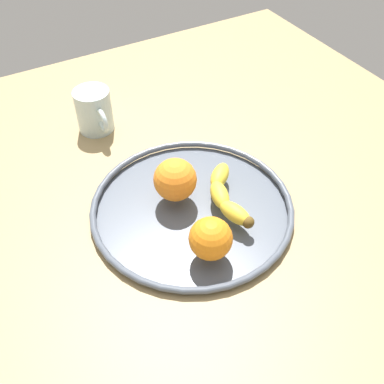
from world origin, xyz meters
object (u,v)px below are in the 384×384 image
(fruit_bowl, at_px, (192,207))
(orange_back_right, at_px, (211,239))
(orange_front_right, at_px, (175,180))
(ambient_mug, at_px, (94,111))
(banana, at_px, (226,195))

(fruit_bowl, height_order, orange_back_right, orange_back_right)
(orange_front_right, distance_m, ambient_mug, 0.29)
(banana, height_order, ambient_mug, ambient_mug)
(fruit_bowl, distance_m, orange_front_right, 0.06)
(fruit_bowl, relative_size, orange_back_right, 5.22)
(orange_back_right, distance_m, orange_front_right, 0.14)
(orange_back_right, relative_size, orange_front_right, 0.91)
(fruit_bowl, distance_m, banana, 0.07)
(orange_back_right, relative_size, ambient_mug, 0.62)
(banana, relative_size, ambient_mug, 1.46)
(fruit_bowl, relative_size, ambient_mug, 3.22)
(fruit_bowl, distance_m, orange_back_right, 0.12)
(banana, bearing_deg, orange_front_right, -113.17)
(banana, bearing_deg, ambient_mug, -144.86)
(orange_back_right, bearing_deg, fruit_bowl, 165.56)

